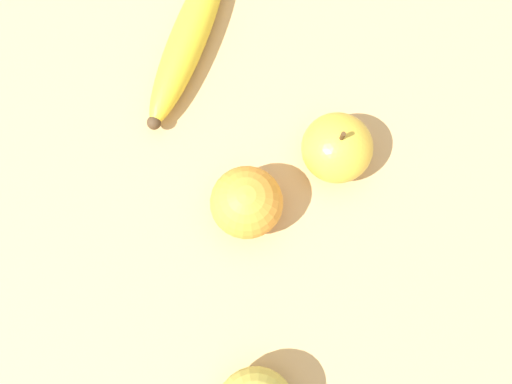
% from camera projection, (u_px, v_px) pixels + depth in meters
% --- Properties ---
extents(ground_plane, '(3.00, 3.00, 0.00)m').
position_uv_depth(ground_plane, '(277.00, 112.00, 0.63)').
color(ground_plane, tan).
extents(banana, '(0.09, 0.21, 0.04)m').
position_uv_depth(banana, '(190.00, 35.00, 0.62)').
color(banana, yellow).
rests_on(banana, ground_plane).
extents(orange, '(0.07, 0.07, 0.07)m').
position_uv_depth(orange, '(247.00, 203.00, 0.57)').
color(orange, orange).
rests_on(orange, ground_plane).
extents(apple, '(0.07, 0.07, 0.08)m').
position_uv_depth(apple, '(337.00, 148.00, 0.58)').
color(apple, gold).
rests_on(apple, ground_plane).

